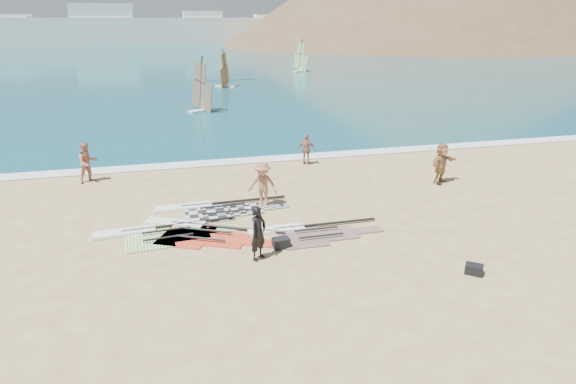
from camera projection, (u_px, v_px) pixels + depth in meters
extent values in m
plane|color=tan|center=(292.00, 262.00, 16.02)|extent=(300.00, 300.00, 0.00)
cube|color=#0D525E|center=(174.00, 48.00, 136.38)|extent=(300.00, 240.00, 0.06)
cube|color=white|center=(237.00, 162.00, 27.24)|extent=(300.00, 1.20, 0.04)
cube|color=white|center=(104.00, 32.00, 146.79)|extent=(160.00, 8.00, 8.00)
cube|color=white|center=(14.00, 30.00, 140.83)|extent=(10.00, 7.00, 9.00)
cube|color=white|center=(103.00, 25.00, 146.12)|extent=(18.00, 7.00, 12.00)
cube|color=white|center=(203.00, 28.00, 153.41)|extent=(12.00, 7.00, 10.00)
cube|color=white|center=(279.00, 29.00, 159.37)|extent=(16.00, 7.00, 9.00)
cube|color=white|center=(336.00, 26.00, 163.66)|extent=(10.00, 7.00, 11.00)
cone|color=brown|center=(445.00, 44.00, 154.25)|extent=(143.00, 143.00, 45.00)
cone|color=brown|center=(517.00, 42.00, 171.48)|extent=(70.00, 70.00, 28.00)
cube|color=#232325|center=(207.00, 214.00, 19.93)|extent=(1.85, 2.05, 0.04)
cube|color=#232325|center=(245.00, 210.00, 20.34)|extent=(1.43, 1.34, 0.04)
cube|color=#232325|center=(275.00, 207.00, 20.68)|extent=(1.21, 0.63, 0.04)
cylinder|color=black|center=(234.00, 201.00, 21.05)|extent=(4.58, 0.26, 0.11)
cylinder|color=black|center=(223.00, 206.00, 20.38)|extent=(1.89, 0.14, 0.08)
cylinder|color=black|center=(225.00, 212.00, 19.75)|extent=(1.89, 0.14, 0.08)
cube|color=white|center=(184.00, 207.00, 20.49)|extent=(2.41, 0.72, 0.12)
cube|color=#53C121|center=(149.00, 239.00, 17.59)|extent=(1.86, 2.03, 0.04)
cube|color=#53C121|center=(191.00, 234.00, 18.06)|extent=(1.42, 1.34, 0.04)
cube|color=#53C121|center=(223.00, 229.00, 18.44)|extent=(1.18, 0.66, 0.04)
cylinder|color=black|center=(180.00, 224.00, 18.70)|extent=(4.33, 0.48, 0.10)
cylinder|color=black|center=(167.00, 230.00, 18.04)|extent=(1.79, 0.23, 0.08)
cylinder|color=black|center=(168.00, 237.00, 17.46)|extent=(1.79, 0.23, 0.08)
cube|color=white|center=(124.00, 233.00, 18.07)|extent=(2.31, 0.81, 0.12)
cube|color=#FF531D|center=(302.00, 237.00, 17.76)|extent=(1.62, 1.80, 0.04)
cube|color=#FF531D|center=(339.00, 233.00, 18.10)|extent=(1.26, 1.17, 0.04)
cube|color=#FF531D|center=(368.00, 230.00, 18.37)|extent=(1.08, 0.54, 0.04)
cylinder|color=black|center=(326.00, 224.00, 18.75)|extent=(4.13, 0.11, 0.10)
cylinder|color=black|center=(316.00, 229.00, 18.15)|extent=(1.71, 0.08, 0.07)
cylinder|color=black|center=(321.00, 236.00, 17.58)|extent=(1.71, 0.08, 0.07)
cube|color=white|center=(276.00, 230.00, 18.30)|extent=(2.15, 0.59, 0.12)
cube|color=#BC233F|center=(187.00, 236.00, 17.90)|extent=(2.48, 2.57, 0.04)
cube|color=#BC233F|center=(227.00, 240.00, 17.58)|extent=(1.82, 1.77, 0.04)
cube|color=#BC233F|center=(261.00, 243.00, 17.32)|extent=(1.33, 1.06, 0.04)
cylinder|color=black|center=(227.00, 227.00, 18.43)|extent=(4.12, 2.14, 0.11)
cylinder|color=black|center=(207.00, 230.00, 18.03)|extent=(1.72, 0.92, 0.08)
cylinder|color=black|center=(200.00, 238.00, 17.39)|extent=(1.72, 0.92, 0.08)
cube|color=white|center=(175.00, 223.00, 18.88)|extent=(2.41, 1.64, 0.12)
cube|color=black|center=(281.00, 243.00, 16.95)|extent=(0.62, 0.48, 0.36)
cube|color=black|center=(474.00, 269.00, 15.21)|extent=(0.65, 0.63, 0.32)
imported|color=black|center=(258.00, 233.00, 15.92)|extent=(0.82, 0.81, 1.90)
imported|color=#B86F62|center=(88.00, 162.00, 23.56)|extent=(1.22, 1.14, 2.00)
imported|color=#986747|center=(263.00, 185.00, 20.38)|extent=(1.49, 1.30, 2.00)
imported|color=#A46158|center=(307.00, 149.00, 26.50)|extent=(1.06, 0.91, 1.71)
imported|color=#9F7149|center=(441.00, 163.00, 23.42)|extent=(1.94, 1.36, 2.01)
cube|color=white|center=(203.00, 110.00, 42.04)|extent=(2.65, 1.95, 0.15)
cube|color=#F8540D|center=(202.00, 96.00, 41.61)|extent=(1.63, 2.82, 2.85)
cube|color=#F8540D|center=(200.00, 72.00, 40.94)|extent=(0.94, 1.60, 1.98)
cylinder|color=black|center=(201.00, 83.00, 41.24)|extent=(0.54, 0.84, 4.52)
cube|color=white|center=(225.00, 86.00, 57.08)|extent=(2.51, 1.72, 0.14)
cube|color=#BC4120|center=(225.00, 76.00, 56.68)|extent=(1.38, 2.71, 2.66)
cube|color=#BC4120|center=(224.00, 60.00, 56.06)|extent=(0.80, 1.54, 1.85)
cylinder|color=black|center=(224.00, 67.00, 56.34)|extent=(0.46, 0.80, 4.23)
cube|color=white|center=(300.00, 71.00, 74.02)|extent=(2.67, 1.98, 0.15)
cube|color=#75BE1D|center=(301.00, 62.00, 73.59)|extent=(1.66, 2.83, 2.88)
cube|color=#75BE1D|center=(301.00, 49.00, 72.92)|extent=(0.96, 1.61, 2.00)
cylinder|color=black|center=(301.00, 55.00, 73.22)|extent=(0.55, 0.84, 4.56)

